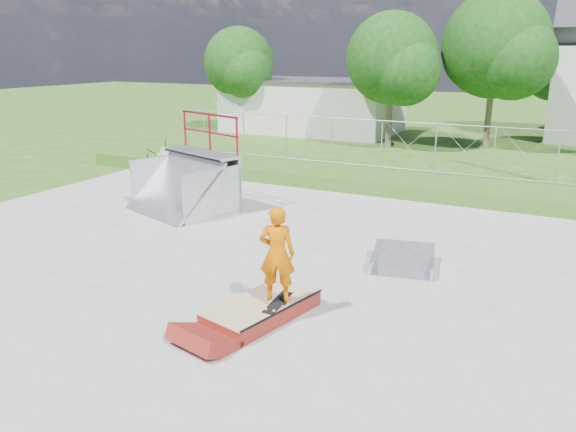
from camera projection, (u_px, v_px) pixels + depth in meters
name	position (u px, v px, depth m)	size (l,w,h in m)	color
ground	(233.00, 276.00, 12.36)	(120.00, 120.00, 0.00)	#2A4E16
concrete_pad	(233.00, 275.00, 12.36)	(20.00, 16.00, 0.04)	gray
grass_berm	(372.00, 180.00, 20.43)	(24.00, 3.00, 0.50)	#2A4E16
grind_box	(262.00, 310.00, 10.38)	(1.57, 2.42, 0.33)	maroon
quarter_pipe	(179.00, 165.00, 16.93)	(2.90, 2.45, 2.90)	#9DA0A5
flat_bank_ramp	(403.00, 260.00, 12.70)	(1.36, 1.45, 0.42)	#9DA0A5
skateboard	(277.00, 303.00, 10.16)	(0.22, 0.80, 0.02)	black
skater	(277.00, 258.00, 9.92)	(0.64, 0.42, 1.75)	#D16100
concrete_stairs	(171.00, 160.00, 23.37)	(1.50, 1.60, 0.80)	gray
chain_link_fence	(381.00, 144.00, 20.96)	(20.00, 0.06, 1.80)	#A0A4A9
utility_building_flat	(313.00, 106.00, 34.23)	(10.00, 6.00, 3.00)	silver
tree_left_near	(396.00, 62.00, 27.20)	(4.76, 4.48, 6.65)	brown
tree_center	(501.00, 49.00, 26.76)	(5.44, 5.12, 7.60)	brown
tree_left_far	(241.00, 65.00, 33.33)	(4.42, 4.16, 6.18)	brown
tree_back_mid	(559.00, 71.00, 32.95)	(4.08, 3.84, 5.70)	brown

